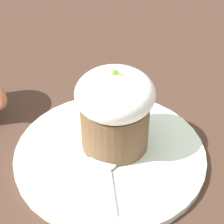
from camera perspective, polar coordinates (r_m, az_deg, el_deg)
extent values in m
plane|color=#3D281E|center=(0.52, -0.31, -6.69)|extent=(4.00, 4.00, 0.00)
cylinder|color=silver|center=(0.52, -0.31, -6.29)|extent=(0.26, 0.26, 0.01)
cylinder|color=brown|center=(0.50, 0.00, -1.81)|extent=(0.09, 0.09, 0.07)
ellipsoid|color=white|center=(0.47, 0.00, 2.91)|extent=(0.10, 0.10, 0.06)
cone|color=orange|center=(0.45, 1.18, 5.67)|extent=(0.02, 0.01, 0.01)
sphere|color=green|center=(0.46, 0.00, 5.95)|extent=(0.01, 0.01, 0.01)
cube|color=silver|center=(0.46, -0.39, -11.86)|extent=(0.05, 0.07, 0.00)
ellipsoid|color=silver|center=(0.50, -1.02, -7.04)|extent=(0.06, 0.06, 0.01)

